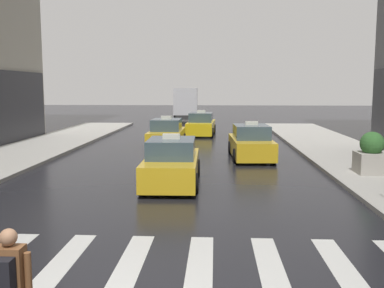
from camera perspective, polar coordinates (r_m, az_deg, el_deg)
name	(u,v)px	position (r m, az deg, el deg)	size (l,w,h in m)	color
crosswalk_markings	(132,260)	(9.07, -7.77, -14.71)	(11.30, 2.80, 0.01)	silver
taxi_lead	(172,164)	(15.48, -2.65, -2.61)	(1.98, 4.57, 1.80)	gold
taxi_second	(251,143)	(21.30, 7.67, 0.07)	(2.09, 4.61, 1.80)	gold
taxi_third	(167,135)	(25.16, -3.31, 1.24)	(1.96, 4.55, 1.80)	gold
taxi_fourth	(201,125)	(31.50, 1.20, 2.48)	(2.10, 4.62, 1.80)	yellow
box_truck	(186,103)	(43.90, -0.74, 5.33)	(2.46, 7.60, 3.35)	#2D2D2D
pedestrian_with_backpack	(9,282)	(6.22, -22.65, -16.20)	(0.55, 0.43, 1.65)	#333338
planter_mid_block	(372,155)	(17.97, 22.32, -1.29)	(1.10, 1.10, 1.60)	#A8A399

